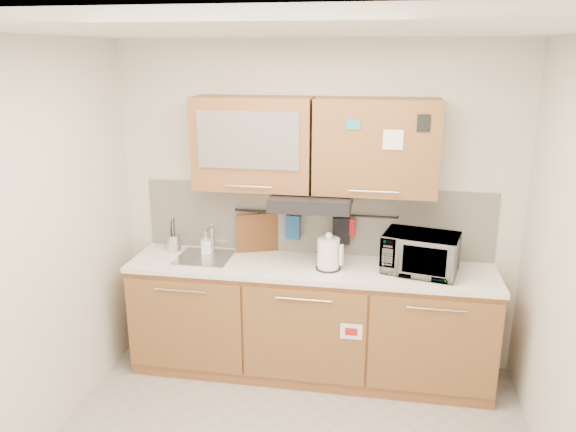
% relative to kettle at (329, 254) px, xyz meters
% --- Properties ---
extents(ceiling, '(3.20, 3.20, 0.00)m').
position_rel_kettle_xyz_m(ceiling, '(-0.15, -1.14, 1.56)').
color(ceiling, white).
rests_on(ceiling, wall_back).
extents(wall_back, '(3.20, 0.00, 3.20)m').
position_rel_kettle_xyz_m(wall_back, '(-0.15, 0.36, 0.26)').
color(wall_back, silver).
rests_on(wall_back, ground).
extents(wall_left, '(0.00, 3.00, 3.00)m').
position_rel_kettle_xyz_m(wall_left, '(-1.75, -1.14, 0.26)').
color(wall_left, silver).
rests_on(wall_left, ground).
extents(base_cabinet, '(2.80, 0.64, 0.88)m').
position_rel_kettle_xyz_m(base_cabinet, '(-0.15, 0.05, -0.63)').
color(base_cabinet, '#915A33').
rests_on(base_cabinet, floor).
extents(countertop, '(2.82, 0.62, 0.04)m').
position_rel_kettle_xyz_m(countertop, '(-0.15, 0.05, -0.14)').
color(countertop, white).
rests_on(countertop, base_cabinet).
extents(backsplash, '(2.80, 0.02, 0.56)m').
position_rel_kettle_xyz_m(backsplash, '(-0.15, 0.35, 0.16)').
color(backsplash, silver).
rests_on(backsplash, countertop).
extents(upper_cabinets, '(1.82, 0.37, 0.70)m').
position_rel_kettle_xyz_m(upper_cabinets, '(-0.15, 0.18, 0.79)').
color(upper_cabinets, '#915A33').
rests_on(upper_cabinets, wall_back).
extents(range_hood, '(0.60, 0.46, 0.10)m').
position_rel_kettle_xyz_m(range_hood, '(-0.15, 0.11, 0.38)').
color(range_hood, black).
rests_on(range_hood, upper_cabinets).
extents(sink, '(0.42, 0.40, 0.26)m').
position_rel_kettle_xyz_m(sink, '(-1.00, 0.07, -0.11)').
color(sink, silver).
rests_on(sink, countertop).
extents(utensil_rail, '(1.30, 0.02, 0.02)m').
position_rel_kettle_xyz_m(utensil_rail, '(-0.15, 0.31, 0.22)').
color(utensil_rail, black).
rests_on(utensil_rail, backsplash).
extents(utensil_crock, '(0.12, 0.12, 0.28)m').
position_rel_kettle_xyz_m(utensil_crock, '(-1.29, 0.18, -0.04)').
color(utensil_crock, silver).
rests_on(utensil_crock, countertop).
extents(kettle, '(0.22, 0.21, 0.29)m').
position_rel_kettle_xyz_m(kettle, '(0.00, 0.00, 0.00)').
color(kettle, white).
rests_on(kettle, countertop).
extents(toaster, '(0.28, 0.18, 0.20)m').
position_rel_kettle_xyz_m(toaster, '(0.71, -0.00, -0.01)').
color(toaster, black).
rests_on(toaster, countertop).
extents(microwave, '(0.60, 0.47, 0.30)m').
position_rel_kettle_xyz_m(microwave, '(0.67, 0.06, 0.03)').
color(microwave, '#999999').
rests_on(microwave, countertop).
extents(soap_bottle, '(0.10, 0.10, 0.18)m').
position_rel_kettle_xyz_m(soap_bottle, '(-1.01, 0.16, -0.03)').
color(soap_bottle, '#999999').
rests_on(soap_bottle, countertop).
extents(cutting_board, '(0.35, 0.15, 0.45)m').
position_rel_kettle_xyz_m(cutting_board, '(-0.60, 0.30, -0.02)').
color(cutting_board, brown).
rests_on(cutting_board, utensil_rail).
extents(oven_mitt, '(0.12, 0.04, 0.19)m').
position_rel_kettle_xyz_m(oven_mitt, '(-0.32, 0.30, 0.11)').
color(oven_mitt, navy).
rests_on(oven_mitt, utensil_rail).
extents(dark_pouch, '(0.14, 0.05, 0.22)m').
position_rel_kettle_xyz_m(dark_pouch, '(0.07, 0.30, 0.09)').
color(dark_pouch, black).
rests_on(dark_pouch, utensil_rail).
extents(pot_holder, '(0.12, 0.06, 0.14)m').
position_rel_kettle_xyz_m(pot_holder, '(0.12, 0.30, 0.13)').
color(pot_holder, red).
rests_on(pot_holder, utensil_rail).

